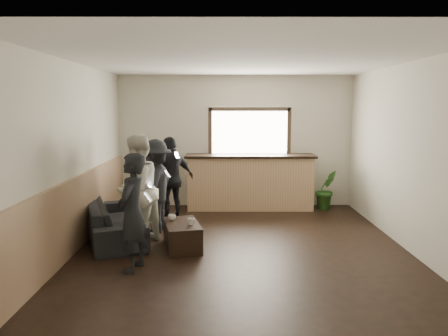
{
  "coord_description": "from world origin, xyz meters",
  "views": [
    {
      "loc": [
        -0.27,
        -6.38,
        2.13
      ],
      "look_at": [
        -0.25,
        0.4,
        1.19
      ],
      "focal_mm": 35.0,
      "sensor_mm": 36.0,
      "label": 1
    }
  ],
  "objects_px": {
    "sofa": "(114,221)",
    "bar_counter": "(250,178)",
    "person_b": "(137,190)",
    "cup_a": "(172,217)",
    "cup_b": "(191,222)",
    "potted_plant": "(326,189)",
    "person_c": "(155,186)",
    "person_d": "(171,179)",
    "coffee_table": "(182,235)",
    "person_a": "(132,213)"
  },
  "relations": [
    {
      "from": "sofa",
      "to": "bar_counter",
      "type": "bearing_deg",
      "value": -68.35
    },
    {
      "from": "person_b",
      "to": "bar_counter",
      "type": "bearing_deg",
      "value": 167.07
    },
    {
      "from": "cup_a",
      "to": "person_b",
      "type": "height_order",
      "value": "person_b"
    },
    {
      "from": "cup_b",
      "to": "potted_plant",
      "type": "distance_m",
      "value": 3.77
    },
    {
      "from": "person_b",
      "to": "person_c",
      "type": "bearing_deg",
      "value": -168.77
    },
    {
      "from": "cup_b",
      "to": "person_c",
      "type": "height_order",
      "value": "person_c"
    },
    {
      "from": "person_d",
      "to": "cup_a",
      "type": "bearing_deg",
      "value": 60.78
    },
    {
      "from": "coffee_table",
      "to": "person_a",
      "type": "relative_size",
      "value": 0.57
    },
    {
      "from": "person_d",
      "to": "cup_b",
      "type": "bearing_deg",
      "value": 69.99
    },
    {
      "from": "sofa",
      "to": "person_b",
      "type": "bearing_deg",
      "value": -142.82
    },
    {
      "from": "bar_counter",
      "to": "cup_a",
      "type": "distance_m",
      "value": 2.84
    },
    {
      "from": "cup_b",
      "to": "person_c",
      "type": "xyz_separation_m",
      "value": [
        -0.68,
        1.01,
        0.36
      ]
    },
    {
      "from": "bar_counter",
      "to": "cup_b",
      "type": "distance_m",
      "value": 2.93
    },
    {
      "from": "person_c",
      "to": "sofa",
      "type": "bearing_deg",
      "value": -45.44
    },
    {
      "from": "coffee_table",
      "to": "person_b",
      "type": "height_order",
      "value": "person_b"
    },
    {
      "from": "coffee_table",
      "to": "cup_b",
      "type": "distance_m",
      "value": 0.3
    },
    {
      "from": "potted_plant",
      "to": "cup_b",
      "type": "bearing_deg",
      "value": -134.61
    },
    {
      "from": "cup_b",
      "to": "person_c",
      "type": "relative_size",
      "value": 0.06
    },
    {
      "from": "sofa",
      "to": "potted_plant",
      "type": "xyz_separation_m",
      "value": [
        3.96,
        2.09,
        0.12
      ]
    },
    {
      "from": "cup_a",
      "to": "person_b",
      "type": "bearing_deg",
      "value": 173.36
    },
    {
      "from": "person_d",
      "to": "person_a",
      "type": "bearing_deg",
      "value": 49.38
    },
    {
      "from": "person_c",
      "to": "cup_a",
      "type": "bearing_deg",
      "value": 36.04
    },
    {
      "from": "person_c",
      "to": "person_d",
      "type": "distance_m",
      "value": 0.74
    },
    {
      "from": "cup_a",
      "to": "person_c",
      "type": "xyz_separation_m",
      "value": [
        -0.36,
        0.77,
        0.36
      ]
    },
    {
      "from": "person_a",
      "to": "person_d",
      "type": "height_order",
      "value": "person_d"
    },
    {
      "from": "bar_counter",
      "to": "sofa",
      "type": "distance_m",
      "value": 3.2
    },
    {
      "from": "coffee_table",
      "to": "person_c",
      "type": "distance_m",
      "value": 1.22
    },
    {
      "from": "cup_b",
      "to": "person_c",
      "type": "bearing_deg",
      "value": 123.96
    },
    {
      "from": "coffee_table",
      "to": "potted_plant",
      "type": "bearing_deg",
      "value": 42.84
    },
    {
      "from": "coffee_table",
      "to": "person_d",
      "type": "height_order",
      "value": "person_d"
    },
    {
      "from": "coffee_table",
      "to": "cup_a",
      "type": "distance_m",
      "value": 0.34
    },
    {
      "from": "cup_a",
      "to": "person_a",
      "type": "bearing_deg",
      "value": -109.74
    },
    {
      "from": "sofa",
      "to": "cup_b",
      "type": "height_order",
      "value": "sofa"
    },
    {
      "from": "bar_counter",
      "to": "cup_a",
      "type": "xyz_separation_m",
      "value": [
        -1.36,
        -2.48,
        -0.2
      ]
    },
    {
      "from": "person_c",
      "to": "cup_b",
      "type": "bearing_deg",
      "value": 44.6
    },
    {
      "from": "bar_counter",
      "to": "person_b",
      "type": "height_order",
      "value": "bar_counter"
    },
    {
      "from": "coffee_table",
      "to": "bar_counter",
      "type": "bearing_deg",
      "value": 65.75
    },
    {
      "from": "potted_plant",
      "to": "person_b",
      "type": "height_order",
      "value": "person_b"
    },
    {
      "from": "sofa",
      "to": "person_a",
      "type": "bearing_deg",
      "value": -177.45
    },
    {
      "from": "cup_b",
      "to": "potted_plant",
      "type": "bearing_deg",
      "value": 45.39
    },
    {
      "from": "cup_b",
      "to": "bar_counter",
      "type": "bearing_deg",
      "value": 69.11
    },
    {
      "from": "person_a",
      "to": "person_c",
      "type": "distance_m",
      "value": 1.83
    },
    {
      "from": "person_c",
      "to": "person_d",
      "type": "height_order",
      "value": "person_c"
    },
    {
      "from": "sofa",
      "to": "person_d",
      "type": "xyz_separation_m",
      "value": [
        0.81,
        1.14,
        0.5
      ]
    },
    {
      "from": "sofa",
      "to": "person_b",
      "type": "relative_size",
      "value": 1.18
    },
    {
      "from": "coffee_table",
      "to": "cup_b",
      "type": "relative_size",
      "value": 8.85
    },
    {
      "from": "coffee_table",
      "to": "person_b",
      "type": "xyz_separation_m",
      "value": [
        -0.71,
        0.22,
        0.66
      ]
    },
    {
      "from": "coffee_table",
      "to": "cup_a",
      "type": "relative_size",
      "value": 7.52
    },
    {
      "from": "potted_plant",
      "to": "person_a",
      "type": "bearing_deg",
      "value": -133.71
    },
    {
      "from": "cup_a",
      "to": "person_d",
      "type": "bearing_deg",
      "value": 96.71
    }
  ]
}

